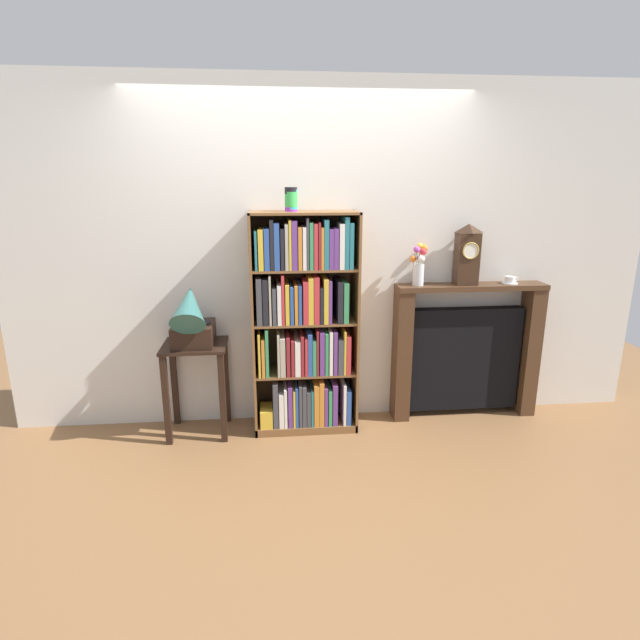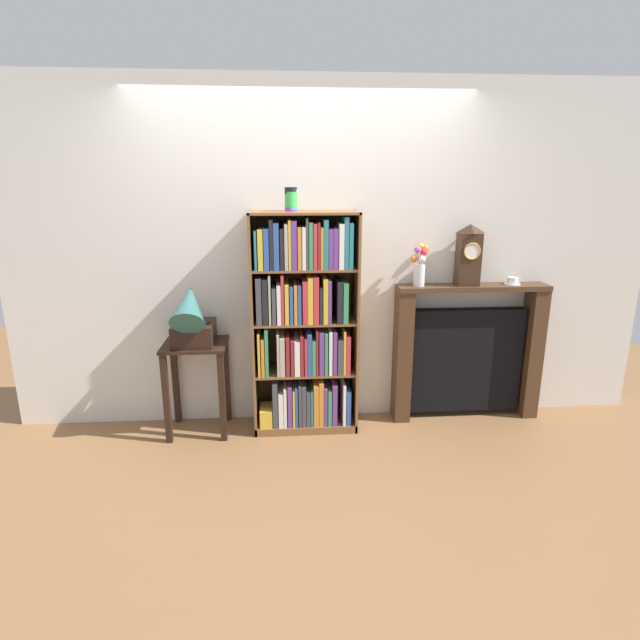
{
  "view_description": "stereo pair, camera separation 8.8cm",
  "coord_description": "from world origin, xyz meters",
  "px_view_note": "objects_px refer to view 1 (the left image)",
  "views": [
    {
      "loc": [
        -0.25,
        -3.59,
        1.86
      ],
      "look_at": [
        0.12,
        0.06,
        0.86
      ],
      "focal_mm": 28.5,
      "sensor_mm": 36.0,
      "label": 1
    },
    {
      "loc": [
        -0.16,
        -3.6,
        1.86
      ],
      "look_at": [
        0.12,
        0.06,
        0.86
      ],
      "focal_mm": 28.5,
      "sensor_mm": 36.0,
      "label": 2
    }
  ],
  "objects_px": {
    "fireplace_mantel": "(465,352)",
    "gramophone": "(191,318)",
    "cup_stack": "(291,199)",
    "side_table_left": "(196,371)",
    "mantel_clock": "(467,254)",
    "teacup_with_saucer": "(510,280)",
    "flower_vase": "(419,266)",
    "bookshelf": "(305,328)"
  },
  "relations": [
    {
      "from": "fireplace_mantel",
      "to": "mantel_clock",
      "type": "bearing_deg",
      "value": -160.02
    },
    {
      "from": "side_table_left",
      "to": "mantel_clock",
      "type": "distance_m",
      "value": 2.22
    },
    {
      "from": "gramophone",
      "to": "fireplace_mantel",
      "type": "bearing_deg",
      "value": 4.91
    },
    {
      "from": "bookshelf",
      "to": "side_table_left",
      "type": "height_order",
      "value": "bookshelf"
    },
    {
      "from": "mantel_clock",
      "to": "teacup_with_saucer",
      "type": "height_order",
      "value": "mantel_clock"
    },
    {
      "from": "teacup_with_saucer",
      "to": "side_table_left",
      "type": "bearing_deg",
      "value": -177.72
    },
    {
      "from": "gramophone",
      "to": "fireplace_mantel",
      "type": "height_order",
      "value": "gramophone"
    },
    {
      "from": "cup_stack",
      "to": "gramophone",
      "type": "distance_m",
      "value": 1.1
    },
    {
      "from": "mantel_clock",
      "to": "teacup_with_saucer",
      "type": "relative_size",
      "value": 3.61
    },
    {
      "from": "cup_stack",
      "to": "teacup_with_saucer",
      "type": "height_order",
      "value": "cup_stack"
    },
    {
      "from": "side_table_left",
      "to": "flower_vase",
      "type": "distance_m",
      "value": 1.85
    },
    {
      "from": "side_table_left",
      "to": "flower_vase",
      "type": "relative_size",
      "value": 2.2
    },
    {
      "from": "cup_stack",
      "to": "side_table_left",
      "type": "distance_m",
      "value": 1.44
    },
    {
      "from": "bookshelf",
      "to": "mantel_clock",
      "type": "xyz_separation_m",
      "value": [
        1.24,
        0.08,
        0.52
      ]
    },
    {
      "from": "fireplace_mantel",
      "to": "mantel_clock",
      "type": "height_order",
      "value": "mantel_clock"
    },
    {
      "from": "cup_stack",
      "to": "fireplace_mantel",
      "type": "relative_size",
      "value": 0.14
    },
    {
      "from": "gramophone",
      "to": "flower_vase",
      "type": "height_order",
      "value": "flower_vase"
    },
    {
      "from": "fireplace_mantel",
      "to": "gramophone",
      "type": "bearing_deg",
      "value": -175.09
    },
    {
      "from": "bookshelf",
      "to": "flower_vase",
      "type": "relative_size",
      "value": 5.15
    },
    {
      "from": "gramophone",
      "to": "teacup_with_saucer",
      "type": "height_order",
      "value": "gramophone"
    },
    {
      "from": "flower_vase",
      "to": "gramophone",
      "type": "bearing_deg",
      "value": -174.4
    },
    {
      "from": "gramophone",
      "to": "cup_stack",
      "type": "bearing_deg",
      "value": 6.9
    },
    {
      "from": "side_table_left",
      "to": "fireplace_mantel",
      "type": "height_order",
      "value": "fireplace_mantel"
    },
    {
      "from": "bookshelf",
      "to": "cup_stack",
      "type": "bearing_deg",
      "value": 174.28
    },
    {
      "from": "mantel_clock",
      "to": "flower_vase",
      "type": "height_order",
      "value": "mantel_clock"
    },
    {
      "from": "gramophone",
      "to": "flower_vase",
      "type": "bearing_deg",
      "value": 5.6
    },
    {
      "from": "side_table_left",
      "to": "fireplace_mantel",
      "type": "xyz_separation_m",
      "value": [
        2.12,
        0.11,
        0.04
      ]
    },
    {
      "from": "side_table_left",
      "to": "cup_stack",
      "type": "bearing_deg",
      "value": 1.66
    },
    {
      "from": "fireplace_mantel",
      "to": "flower_vase",
      "type": "xyz_separation_m",
      "value": [
        -0.42,
        -0.02,
        0.71
      ]
    },
    {
      "from": "fireplace_mantel",
      "to": "flower_vase",
      "type": "distance_m",
      "value": 0.82
    },
    {
      "from": "mantel_clock",
      "to": "flower_vase",
      "type": "relative_size",
      "value": 1.43
    },
    {
      "from": "cup_stack",
      "to": "side_table_left",
      "type": "bearing_deg",
      "value": -178.34
    },
    {
      "from": "side_table_left",
      "to": "gramophone",
      "type": "height_order",
      "value": "gramophone"
    },
    {
      "from": "side_table_left",
      "to": "bookshelf",
      "type": "bearing_deg",
      "value": 0.85
    },
    {
      "from": "fireplace_mantel",
      "to": "bookshelf",
      "type": "bearing_deg",
      "value": -175.48
    },
    {
      "from": "bookshelf",
      "to": "teacup_with_saucer",
      "type": "xyz_separation_m",
      "value": [
        1.61,
        0.08,
        0.31
      ]
    },
    {
      "from": "cup_stack",
      "to": "fireplace_mantel",
      "type": "distance_m",
      "value": 1.84
    },
    {
      "from": "cup_stack",
      "to": "flower_vase",
      "type": "bearing_deg",
      "value": 4.62
    },
    {
      "from": "side_table_left",
      "to": "teacup_with_saucer",
      "type": "xyz_separation_m",
      "value": [
        2.42,
        0.1,
        0.62
      ]
    },
    {
      "from": "cup_stack",
      "to": "gramophone",
      "type": "relative_size",
      "value": 0.32
    },
    {
      "from": "flower_vase",
      "to": "cup_stack",
      "type": "bearing_deg",
      "value": -175.38
    },
    {
      "from": "bookshelf",
      "to": "side_table_left",
      "type": "distance_m",
      "value": 0.87
    }
  ]
}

